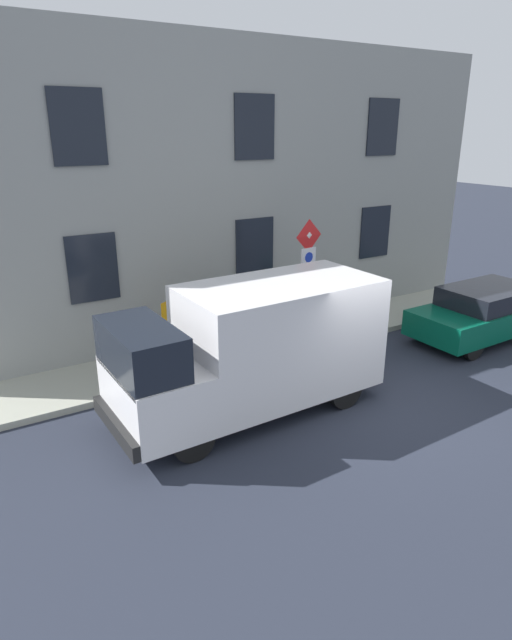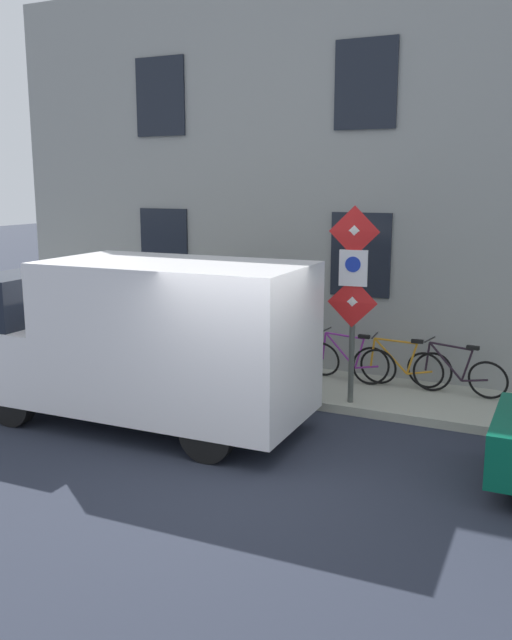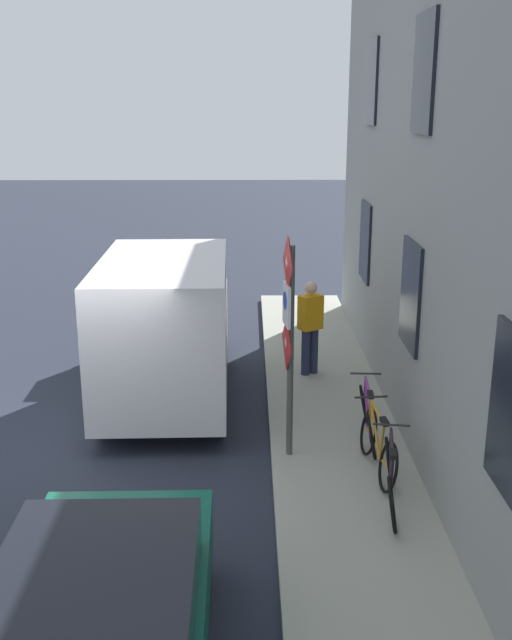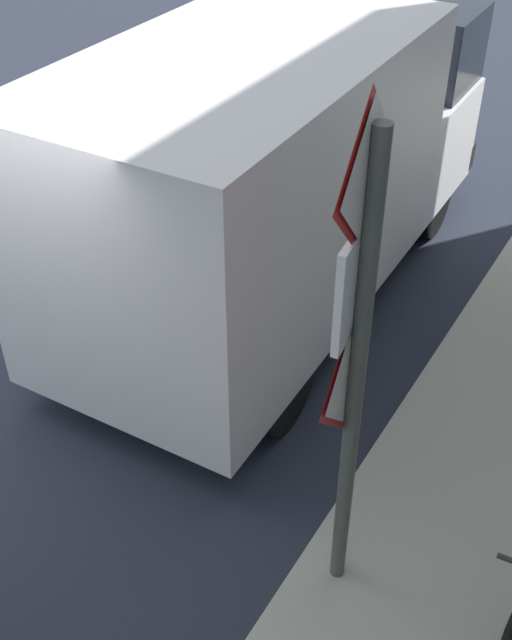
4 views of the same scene
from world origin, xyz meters
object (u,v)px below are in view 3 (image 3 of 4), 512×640
at_px(bicycle_black, 391,479).
at_px(parked_hatchback, 97,637).
at_px(pedestrian, 310,325).
at_px(delivery_van, 168,320).
at_px(bicycle_orange, 378,446).
at_px(bicycle_purple, 367,417).
at_px(sign_post_stacked, 287,323).

bearing_deg(bicycle_black, parked_hatchback, 144.12).
distance_m(bicycle_black, pedestrian, 4.75).
relative_size(delivery_van, parked_hatchback, 1.34).
bearing_deg(bicycle_orange, bicycle_black, 175.43).
bearing_deg(parked_hatchback, pedestrian, -17.81).
bearing_deg(bicycle_orange, bicycle_purple, -4.73).
bearing_deg(sign_post_stacked, delivery_van, 125.73).
bearing_deg(delivery_van, bicycle_orange, -136.94).
bearing_deg(parked_hatchback, bicycle_orange, -37.76).
xyz_separation_m(parked_hatchback, bicycle_black, (2.95, 3.02, -0.22)).
bearing_deg(pedestrian, bicycle_purple, 159.60).
distance_m(sign_post_stacked, bicycle_orange, 2.03).
bearing_deg(bicycle_orange, delivery_van, 39.79).
distance_m(delivery_van, parked_hatchback, 7.12).
height_order(sign_post_stacked, pedestrian, sign_post_stacked).
bearing_deg(delivery_van, sign_post_stacked, -145.67).
relative_size(sign_post_stacked, delivery_van, 0.56).
distance_m(delivery_van, bicycle_black, 5.19).
height_order(sign_post_stacked, bicycle_orange, sign_post_stacked).
distance_m(parked_hatchback, bicycle_purple, 5.69).
bearing_deg(sign_post_stacked, pedestrian, 79.77).
xyz_separation_m(bicycle_black, bicycle_purple, (-0.00, 1.84, 0.00)).
bearing_deg(delivery_van, pedestrian, -77.75).
xyz_separation_m(bicycle_orange, pedestrian, (-0.61, 3.76, 0.56)).
relative_size(sign_post_stacked, parked_hatchback, 0.75).
height_order(parked_hatchback, bicycle_black, parked_hatchback).
bearing_deg(pedestrian, delivery_van, 71.08).
height_order(delivery_van, pedestrian, delivery_van).
bearing_deg(bicycle_orange, pedestrian, 4.57).
bearing_deg(bicycle_black, pedestrian, 15.95).
height_order(bicycle_orange, bicycle_purple, same).
bearing_deg(pedestrian, bicycle_black, 154.90).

